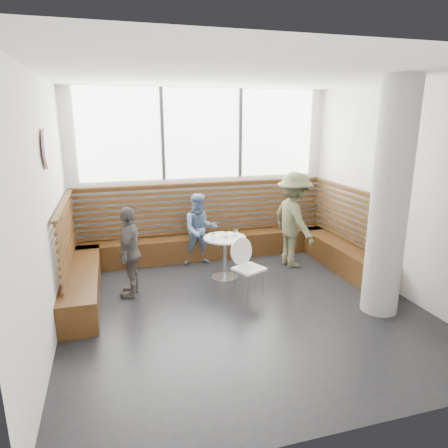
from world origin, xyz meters
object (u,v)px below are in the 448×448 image
object	(u,v)px
adult_man	(294,220)
child_back	(200,229)
concrete_column	(390,201)
child_left	(130,252)
cafe_table	(225,249)
cafe_chair	(248,262)

from	to	relation	value
adult_man	child_back	xyz separation A→B (m)	(-1.62, 0.55, -0.20)
concrete_column	child_left	bearing A→B (deg)	156.07
cafe_table	child_left	bearing A→B (deg)	-171.37
cafe_chair	child_back	size ratio (longest dim) A/B	0.66
cafe_table	cafe_chair	distance (m)	0.72
child_left	cafe_chair	bearing A→B (deg)	90.81
cafe_table	adult_man	bearing A→B (deg)	10.02
adult_man	child_back	bearing A→B (deg)	66.07
concrete_column	cafe_table	distance (m)	2.72
concrete_column	adult_man	bearing A→B (deg)	102.02
cafe_table	child_back	bearing A→B (deg)	107.20
cafe_chair	cafe_table	bearing A→B (deg)	78.54
cafe_chair	child_left	size ratio (longest dim) A/B	0.64
concrete_column	cafe_table	bearing A→B (deg)	136.06
cafe_table	child_left	world-z (taller)	child_left
child_back	child_left	bearing A→B (deg)	-140.88
cafe_table	adult_man	world-z (taller)	adult_man
concrete_column	cafe_chair	distance (m)	2.21
adult_man	child_left	bearing A→B (deg)	94.02
child_left	cafe_table	bearing A→B (deg)	114.27
adult_man	cafe_chair	bearing A→B (deg)	122.54
child_back	child_left	distance (m)	1.68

